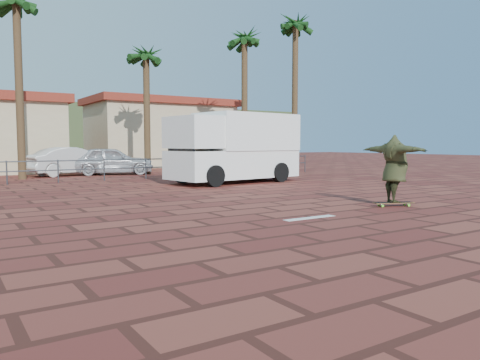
% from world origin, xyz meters
% --- Properties ---
extents(ground, '(120.00, 120.00, 0.00)m').
position_xyz_m(ground, '(0.00, 0.00, 0.00)').
color(ground, brown).
rests_on(ground, ground).
extents(paint_stripe, '(1.40, 0.22, 0.01)m').
position_xyz_m(paint_stripe, '(0.70, -1.20, 0.00)').
color(paint_stripe, white).
rests_on(paint_stripe, ground).
extents(guardrail, '(24.06, 0.06, 1.00)m').
position_xyz_m(guardrail, '(0.00, 12.00, 0.68)').
color(guardrail, '#47494F').
rests_on(guardrail, ground).
extents(palm_left, '(2.40, 2.40, 9.45)m').
position_xyz_m(palm_left, '(-3.00, 15.00, 7.95)').
color(palm_left, brown).
rests_on(palm_left, ground).
extents(palm_center, '(2.40, 2.40, 7.75)m').
position_xyz_m(palm_center, '(3.50, 15.50, 6.36)').
color(palm_center, brown).
rests_on(palm_center, ground).
extents(palm_right, '(2.40, 2.40, 9.05)m').
position_xyz_m(palm_right, '(9.00, 14.00, 7.58)').
color(palm_right, brown).
rests_on(palm_right, ground).
extents(palm_far_right, '(2.40, 2.40, 10.05)m').
position_xyz_m(palm_far_right, '(12.00, 13.00, 8.51)').
color(palm_far_right, brown).
rests_on(palm_far_right, ground).
extents(building_east, '(10.60, 6.60, 5.00)m').
position_xyz_m(building_east, '(8.00, 24.00, 2.54)').
color(building_east, beige).
rests_on(building_east, ground).
extents(hill_front, '(70.00, 18.00, 6.00)m').
position_xyz_m(hill_front, '(0.00, 50.00, 3.00)').
color(hill_front, '#384C28').
rests_on(hill_front, ground).
extents(longboard, '(1.11, 0.65, 0.11)m').
position_xyz_m(longboard, '(3.95, -0.92, 0.09)').
color(longboard, olive).
rests_on(longboard, ground).
extents(skateboarder, '(0.84, 2.29, 1.82)m').
position_xyz_m(skateboarder, '(3.95, -0.92, 1.02)').
color(skateboarder, '#35381E').
rests_on(skateboarder, longboard).
extents(campervan, '(6.04, 3.16, 3.00)m').
position_xyz_m(campervan, '(4.51, 8.01, 1.58)').
color(campervan, white).
rests_on(campervan, ground).
extents(car_silver, '(4.78, 2.87, 1.52)m').
position_xyz_m(car_silver, '(1.61, 16.00, 0.76)').
color(car_silver, '#B7BABF').
rests_on(car_silver, ground).
extents(car_white, '(4.79, 2.55, 1.50)m').
position_xyz_m(car_white, '(-0.33, 16.50, 0.75)').
color(car_white, silver).
rests_on(car_white, ground).
extents(street_sign, '(0.49, 0.06, 2.41)m').
position_xyz_m(street_sign, '(6.72, 10.00, 1.68)').
color(street_sign, gray).
rests_on(street_sign, ground).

